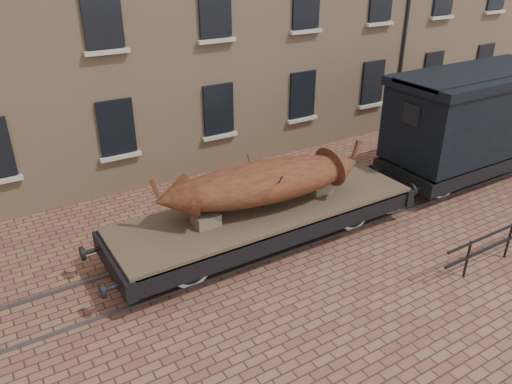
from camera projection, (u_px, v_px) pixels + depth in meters
ground at (273, 240)px, 13.54m from camera, size 90.00×90.00×0.00m
rail_track at (273, 239)px, 13.53m from camera, size 30.00×1.52×0.06m
flatcar_wagon at (266, 214)px, 13.04m from camera, size 9.17×2.49×1.38m
iron_boat at (264, 181)px, 12.57m from camera, size 5.74×2.08×1.41m
goods_van at (476, 112)px, 16.18m from camera, size 7.07×2.58×3.66m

